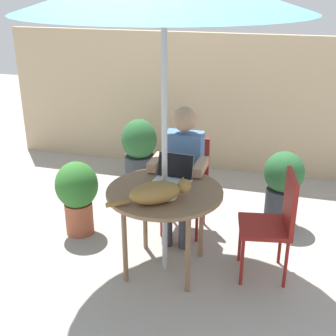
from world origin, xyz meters
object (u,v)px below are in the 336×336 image
patio_table (165,198)px  person_seated (182,167)px  potted_plant_by_chair (77,193)px  cat (159,192)px  potted_plant_near_fence (139,149)px  potted_plant_corner (283,186)px  chair_empty (276,218)px  chair_occupied (186,177)px  laptop (173,174)px

patio_table → person_seated: (0.00, 0.58, 0.04)m
patio_table → potted_plant_by_chair: patio_table is taller
patio_table → cat: (0.02, -0.22, 0.15)m
potted_plant_near_fence → potted_plant_corner: potted_plant_corner is taller
chair_empty → potted_plant_by_chair: chair_empty is taller
potted_plant_near_fence → patio_table: bearing=-64.7°
patio_table → chair_occupied: size_ratio=1.03×
chair_empty → potted_plant_near_fence: 2.27m
person_seated → laptop: size_ratio=3.90×
person_seated → cat: person_seated is taller
chair_occupied → potted_plant_by_chair: size_ratio=1.24×
chair_occupied → laptop: bearing=-88.0°
chair_empty → potted_plant_corner: chair_empty is taller
patio_table → potted_plant_corner: potted_plant_corner is taller
potted_plant_corner → person_seated: bearing=-153.8°
cat → potted_plant_by_chair: bearing=149.9°
potted_plant_near_fence → chair_occupied: bearing=-49.8°
laptop → potted_plant_corner: size_ratio=0.41×
person_seated → laptop: (0.02, -0.39, 0.09)m
chair_occupied → cat: bearing=-89.1°
person_seated → cat: size_ratio=2.14×
patio_table → chair_empty: (0.88, 0.15, -0.13)m
cat → chair_occupied: bearing=90.9°
chair_empty → patio_table: bearing=-170.3°
chair_occupied → potted_plant_by_chair: 1.04m
patio_table → person_seated: 0.58m
laptop → potted_plant_corner: bearing=43.3°
person_seated → potted_plant_near_fence: size_ratio=1.62×
chair_occupied → cat: (0.02, -0.95, 0.28)m
chair_occupied → laptop: 0.60m
person_seated → potted_plant_corner: 1.04m
person_seated → potted_plant_by_chair: size_ratio=1.71×
laptop → potted_plant_by_chair: bearing=171.2°
chair_occupied → cat: cat is taller
potted_plant_near_fence → potted_plant_by_chair: 1.34m
patio_table → potted_plant_by_chair: size_ratio=1.28×
laptop → cat: 0.41m
person_seated → laptop: bearing=-87.1°
patio_table → potted_plant_corner: (0.90, 1.02, -0.24)m
chair_occupied → potted_plant_corner: chair_occupied is taller
potted_plant_near_fence → chair_empty: bearing=-42.5°
person_seated → cat: bearing=-88.9°
patio_table → person_seated: person_seated is taller
patio_table → potted_plant_by_chair: bearing=160.1°
person_seated → chair_empty: bearing=-26.2°
potted_plant_corner → potted_plant_near_fence: bearing=159.0°
cat → potted_plant_corner: bearing=54.5°
patio_table → laptop: bearing=84.3°
chair_occupied → potted_plant_corner: size_ratio=1.17×
patio_table → chair_occupied: bearing=90.0°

